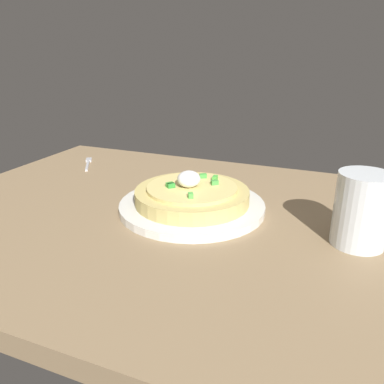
# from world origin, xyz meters

# --- Properties ---
(dining_table) EXTENTS (1.13, 0.68, 0.03)m
(dining_table) POSITION_xyz_m (0.00, 0.00, 0.02)
(dining_table) COLOR #846B4C
(dining_table) RESTS_ON ground
(plate) EXTENTS (0.26, 0.26, 0.01)m
(plate) POSITION_xyz_m (0.08, -0.03, 0.04)
(plate) COLOR silver
(plate) RESTS_ON dining_table
(pizza) EXTENTS (0.20, 0.20, 0.06)m
(pizza) POSITION_xyz_m (0.08, -0.03, 0.06)
(pizza) COLOR tan
(pizza) RESTS_ON plate
(cup_near) EXTENTS (0.08, 0.08, 0.11)m
(cup_near) POSITION_xyz_m (-0.20, 0.00, 0.08)
(cup_near) COLOR silver
(cup_near) RESTS_ON dining_table
(fork) EXTENTS (0.07, 0.09, 0.01)m
(fork) POSITION_xyz_m (0.43, -0.19, 0.03)
(fork) COLOR #B7B7BC
(fork) RESTS_ON dining_table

